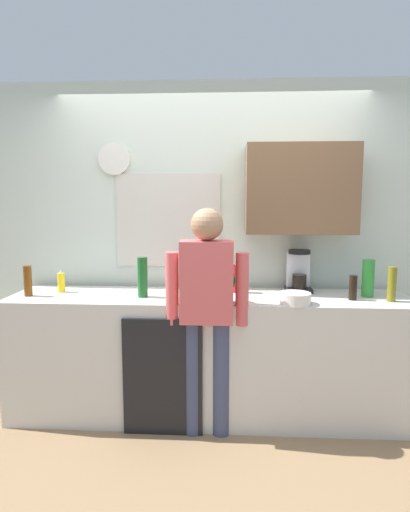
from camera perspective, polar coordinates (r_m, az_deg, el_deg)
name	(u,v)px	position (r m, az deg, el deg)	size (l,w,h in m)	color
ground_plane	(207,433)	(3.37, 0.24, -22.05)	(8.00, 8.00, 0.00)	#8C6D4C
kitchen_counter	(209,355)	(3.45, 0.53, -12.80)	(3.00, 0.64, 0.93)	beige
dishwasher_panel	(163,378)	(3.19, -5.55, -15.48)	(0.56, 0.02, 0.84)	black
back_wall_assembly	(221,235)	(3.64, 2.15, 2.74)	(4.60, 0.42, 2.60)	silver
coffee_maker	(298,272)	(3.55, 12.06, -2.10)	(0.20, 0.20, 0.33)	black
bottle_amber_beer	(28,281)	(3.55, -22.07, -3.02)	(0.06, 0.06, 0.23)	brown
bottle_olive_oil	(392,284)	(3.38, 23.15, -3.39)	(0.06, 0.06, 0.25)	olive
bottle_red_vinegar	(237,279)	(3.42, 4.20, -2.95)	(0.06, 0.06, 0.22)	maroon
bottle_dark_sauce	(353,288)	(3.34, 18.71, -3.92)	(0.06, 0.06, 0.18)	black
bottle_clear_soda	(368,278)	(3.48, 20.47, -2.72)	(0.09, 0.09, 0.28)	#2D8C33
bottle_green_wine	(143,277)	(3.28, -8.14, -2.74)	(0.07, 0.07, 0.30)	#195923
cup_yellow_cup	(223,286)	(3.48, 2.30, -3.89)	(0.07, 0.07, 0.09)	yellow
cup_blue_mug	(196,287)	(3.38, -1.18, -4.08)	(0.08, 0.08, 0.10)	#3351B2
mixing_bowl	(295,298)	(3.12, 11.64, -5.42)	(0.22, 0.22, 0.08)	white
potted_plant	(225,284)	(3.08, 2.67, -3.67)	(0.15, 0.15, 0.23)	#9E5638
dish_soap	(61,282)	(3.61, -18.21, -3.25)	(0.06, 0.06, 0.18)	yellow
person_at_sink	(207,303)	(3.02, 0.25, -6.19)	(0.57, 0.22, 1.60)	#3F4766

